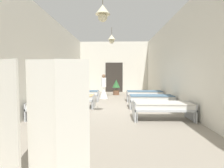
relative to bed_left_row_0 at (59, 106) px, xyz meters
name	(u,v)px	position (x,y,z in m)	size (l,w,h in m)	color
ground_plane	(112,109)	(1.71, 1.90, -0.49)	(6.13, 14.21, 0.10)	#9E9384
room_shell	(112,63)	(1.71, 3.17, 1.61)	(5.93, 13.81, 4.10)	silver
bed_left_row_0	(59,106)	(0.00, 0.00, 0.00)	(1.90, 0.84, 0.57)	#B7BCC1
bed_right_row_0	(163,107)	(3.43, 0.00, 0.00)	(1.90, 0.84, 0.57)	#B7BCC1
bed_left_row_1	(73,98)	(0.00, 1.90, 0.00)	(1.90, 0.84, 0.57)	#B7BCC1
bed_right_row_1	(151,98)	(3.43, 1.90, 0.00)	(1.90, 0.84, 0.57)	#B7BCC1
bed_left_row_2	(82,93)	(0.00, 3.80, 0.00)	(1.90, 0.84, 0.57)	#B7BCC1
bed_right_row_2	(144,93)	(3.43, 3.80, 0.00)	(1.90, 0.84, 0.57)	#B7BCC1
nurse_near_aisle	(104,90)	(1.14, 4.87, 0.09)	(0.52, 0.52, 1.49)	white
patient_seated_primary	(69,93)	(0.35, 0.07, 0.43)	(0.44, 0.44, 0.80)	slate
potted_plant	(116,86)	(1.90, 6.63, 0.19)	(0.53, 0.53, 1.08)	brown
privacy_screen	(41,125)	(0.95, -3.52, 0.41)	(1.25, 0.20, 1.70)	silver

